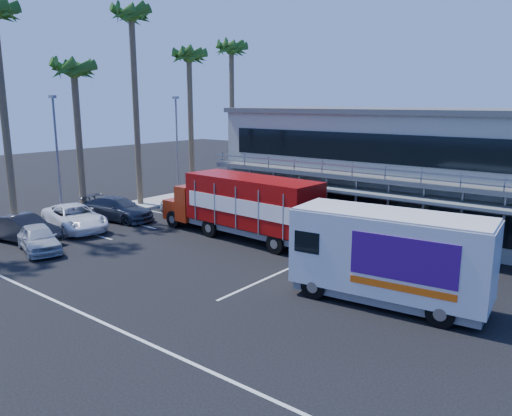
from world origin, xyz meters
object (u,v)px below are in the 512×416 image
Objects in this scene: white_van at (390,256)px; parked_car_b at (24,229)px; red_truck at (242,204)px; parked_car_a at (39,238)px.

parked_car_b is at bearing -173.48° from white_van.
red_truck is at bearing -57.69° from parked_car_b.
white_van reaches higher than red_truck.
parked_car_b is at bearing -134.10° from red_truck.
red_truck reaches higher than parked_car_b.
parked_car_a is at bearing -110.66° from parked_car_b.
parked_car_b is (-2.33, 0.42, 0.05)m from parked_car_a.
red_truck is 2.35× the size of parked_car_b.
parked_car_a is at bearing -170.49° from white_van.
red_truck is 11.23m from white_van.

